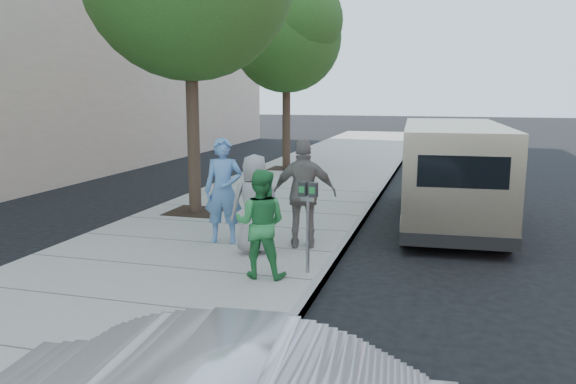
# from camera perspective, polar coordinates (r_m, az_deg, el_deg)

# --- Properties ---
(ground) EXTENTS (120.00, 120.00, 0.00)m
(ground) POSITION_cam_1_polar(r_m,az_deg,el_deg) (10.07, -3.19, -6.34)
(ground) COLOR black
(ground) RESTS_ON ground
(sidewalk) EXTENTS (5.00, 60.00, 0.15)m
(sidewalk) POSITION_cam_1_polar(r_m,az_deg,el_deg) (10.41, -8.44, -5.46)
(sidewalk) COLOR gray
(sidewalk) RESTS_ON ground
(curb_face) EXTENTS (0.12, 60.00, 0.16)m
(curb_face) POSITION_cam_1_polar(r_m,az_deg,el_deg) (9.69, 4.93, -6.56)
(curb_face) COLOR gray
(curb_face) RESTS_ON ground
(tree_far) EXTENTS (3.92, 3.80, 6.49)m
(tree_far) POSITION_cam_1_polar(r_m,az_deg,el_deg) (19.98, -0.04, 15.97)
(tree_far) COLOR black
(tree_far) RESTS_ON sidewalk
(parking_meter) EXTENTS (0.30, 0.14, 1.39)m
(parking_meter) POSITION_cam_1_polar(r_m,az_deg,el_deg) (8.36, 2.04, -1.59)
(parking_meter) COLOR gray
(parking_meter) RESTS_ON sidewalk
(van) EXTENTS (2.28, 5.98, 2.18)m
(van) POSITION_cam_1_polar(r_m,az_deg,el_deg) (12.61, 16.25, 1.99)
(van) COLOR #C4AE8D
(van) RESTS_ON ground
(person_officer) EXTENTS (0.77, 0.59, 1.90)m
(person_officer) POSITION_cam_1_polar(r_m,az_deg,el_deg) (10.16, -6.57, 0.15)
(person_officer) COLOR #5B8BC2
(person_officer) RESTS_ON sidewalk
(person_green_shirt) EXTENTS (0.82, 0.66, 1.61)m
(person_green_shirt) POSITION_cam_1_polar(r_m,az_deg,el_deg) (8.23, -2.81, -3.22)
(person_green_shirt) COLOR #2D8B44
(person_green_shirt) RESTS_ON sidewalk
(person_gray_shirt) EXTENTS (0.98, 0.85, 1.69)m
(person_gray_shirt) POSITION_cam_1_polar(r_m,az_deg,el_deg) (9.45, -3.37, -1.22)
(person_gray_shirt) COLOR gray
(person_gray_shirt) RESTS_ON sidewalk
(person_striped_polo) EXTENTS (1.20, 0.75, 1.91)m
(person_striped_polo) POSITION_cam_1_polar(r_m,az_deg,el_deg) (9.76, 1.66, -0.18)
(person_striped_polo) COLOR slate
(person_striped_polo) RESTS_ON sidewalk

